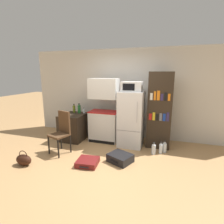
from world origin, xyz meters
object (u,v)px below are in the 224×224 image
bottle_clear_short (84,111)px  water_bottle_middle (154,149)px  kitchen_hutch (104,113)px  handbag (24,160)px  refrigerator (131,119)px  bottle_green_tall (79,109)px  microwave (132,86)px  bowl (64,115)px  bottle_olive_oil (74,109)px  side_table (74,127)px  bookshelf (160,111)px  suitcase_small_flat (88,162)px  chair (62,129)px  suitcase_large_flat (120,158)px  water_bottle_back (165,147)px  water_bottle_front (161,149)px

bottle_clear_short → water_bottle_middle: bottle_clear_short is taller
kitchen_hutch → handbag: size_ratio=4.98×
refrigerator → bottle_green_tall: refrigerator is taller
microwave → bowl: bearing=-169.2°
kitchen_hutch → bottle_olive_oil: bearing=176.6°
side_table → refrigerator: bearing=2.6°
kitchen_hutch → microwave: kitchen_hutch is taller
water_bottle_middle → bottle_green_tall: bearing=167.2°
bookshelf → suitcase_small_flat: bookshelf is taller
side_table → refrigerator: 1.74m
microwave → chair: 2.05m
bowl → chair: 0.70m
side_table → suitcase_large_flat: bearing=-28.9°
bottle_clear_short → suitcase_small_flat: 1.86m
refrigerator → bookshelf: bookshelf is taller
water_bottle_back → water_bottle_middle: bearing=-143.8°
refrigerator → chair: bearing=-148.2°
chair → suitcase_large_flat: 1.58m
microwave → handbag: microwave is taller
chair → water_bottle_front: bearing=33.4°
bottle_green_tall → bottle_olive_oil: bearing=173.6°
bottle_clear_short → suitcase_large_flat: 1.99m
bookshelf → bottle_olive_oil: bookshelf is taller
refrigerator → bowl: refrigerator is taller
bottle_green_tall → chair: bottle_green_tall is taller
microwave → chair: bearing=-148.2°
bottle_clear_short → water_bottle_front: 2.44m
bowl → suitcase_large_flat: (1.81, -0.65, -0.69)m
bookshelf → bottle_olive_oil: (-2.51, 0.01, -0.12)m
bottle_green_tall → suitcase_large_flat: bearing=-35.3°
kitchen_hutch → refrigerator: bearing=-5.6°
handbag → side_table: bearing=81.4°
bookshelf → bottle_clear_short: 2.19m
bottle_olive_oil → bowl: size_ratio=1.66×
kitchen_hutch → suitcase_small_flat: size_ratio=3.69×
bottle_green_tall → kitchen_hutch: bearing=-2.7°
kitchen_hutch → water_bottle_front: bearing=-13.4°
kitchen_hutch → bowl: size_ratio=11.25×
bookshelf → water_bottle_front: 0.97m
side_table → suitcase_small_flat: size_ratio=1.63×
bookshelf → water_bottle_middle: size_ratio=6.48×
bookshelf → refrigerator: bearing=-170.3°
suitcase_small_flat → water_bottle_front: bearing=28.5°
chair → side_table: bearing=119.8°
microwave → water_bottle_middle: microwave is taller
microwave → side_table: bearing=-177.5°
water_bottle_front → water_bottle_back: (0.09, 0.09, 0.00)m
bottle_olive_oil → water_bottle_front: bottle_olive_oil is taller
kitchen_hutch → bottle_olive_oil: size_ratio=6.79×
bottle_clear_short → water_bottle_front: bearing=-11.4°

